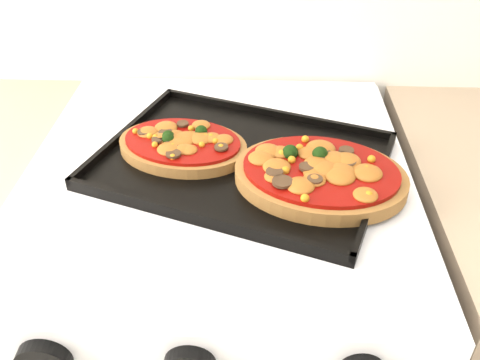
# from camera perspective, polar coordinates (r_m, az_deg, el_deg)

# --- Properties ---
(stove) EXTENTS (0.60, 0.60, 0.91)m
(stove) POSITION_cam_1_polar(r_m,az_deg,el_deg) (1.15, -1.82, -17.07)
(stove) COLOR white
(stove) RESTS_ON floor
(control_panel) EXTENTS (0.60, 0.02, 0.09)m
(control_panel) POSITION_cam_1_polar(r_m,az_deg,el_deg) (0.65, -4.44, -17.89)
(control_panel) COLOR white
(control_panel) RESTS_ON stove
(baking_tray) EXTENTS (0.50, 0.43, 0.02)m
(baking_tray) POSITION_cam_1_polar(r_m,az_deg,el_deg) (0.82, 0.14, 2.17)
(baking_tray) COLOR black
(baking_tray) RESTS_ON stove
(pizza_left) EXTENTS (0.23, 0.19, 0.03)m
(pizza_left) POSITION_cam_1_polar(r_m,az_deg,el_deg) (0.84, -6.14, 3.85)
(pizza_left) COLOR #945D33
(pizza_left) RESTS_ON baking_tray
(pizza_right) EXTENTS (0.28, 0.24, 0.04)m
(pizza_right) POSITION_cam_1_polar(r_m,az_deg,el_deg) (0.77, 8.57, 0.70)
(pizza_right) COLOR #945D33
(pizza_right) RESTS_ON baking_tray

